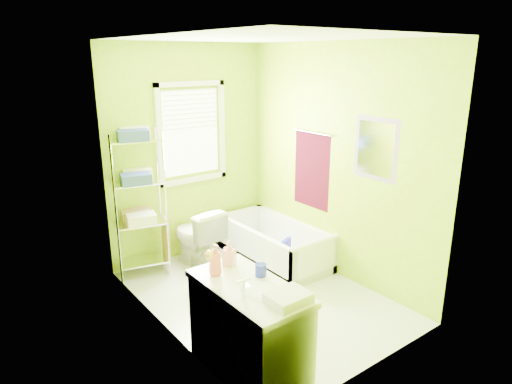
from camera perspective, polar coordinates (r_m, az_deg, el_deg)
ground at (r=4.96m, az=0.48°, el=-12.89°), size 2.90×2.90×0.00m
room_envelope at (r=4.40m, az=0.53°, el=4.90°), size 2.14×2.94×2.62m
window at (r=5.59m, az=-8.07°, el=7.98°), size 0.92×0.05×1.22m
door at (r=3.24m, az=-3.37°, el=-9.90°), size 0.09×0.80×2.00m
right_wall_decor at (r=5.12m, az=9.90°, el=3.74°), size 0.04×1.48×1.17m
bathtub at (r=5.69m, az=2.42°, el=-7.05°), size 0.70×1.50×0.49m
toilet at (r=5.51m, az=-7.39°, el=-5.58°), size 0.47×0.76×0.74m
vanity at (r=3.71m, az=-0.82°, el=-16.46°), size 0.53×1.03×1.04m
wire_shelf_unit at (r=5.24m, az=-14.44°, el=0.57°), size 0.63×0.51×1.70m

